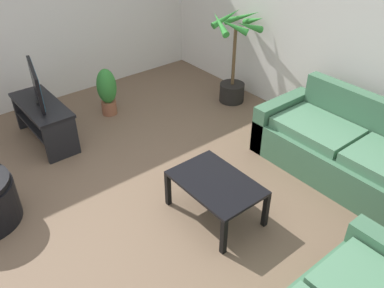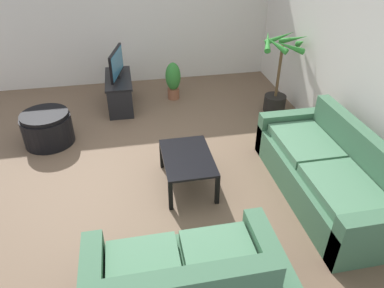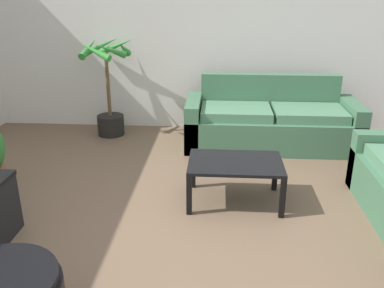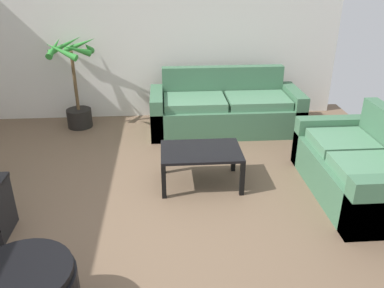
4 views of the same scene
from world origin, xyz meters
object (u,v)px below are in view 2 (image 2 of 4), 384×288
Objects in this scene: tv at (116,63)px; potted_palm at (279,79)px; ottoman at (47,128)px; tv_stand at (119,88)px; couch_loveseat at (185,286)px; coffee_table at (187,160)px; potted_plant_small at (173,80)px; couch_main at (326,175)px.

potted_palm is at bearing 75.05° from tv.
tv is at bearing 133.54° from ottoman.
potted_palm is (0.72, 2.69, 0.25)m from tv_stand.
couch_loveseat is 2.10× the size of tv.
tv reaches higher than coffee_table.
coffee_table is at bearing -4.48° from potted_plant_small.
ottoman is (-3.10, -1.55, -0.05)m from couch_loveseat.
couch_main reaches higher than potted_plant_small.
couch_main is 3.40m from potted_plant_small.
couch_loveseat is at bearing 6.13° from tv.
coffee_table is 1.24× the size of ottoman.
couch_loveseat reaches higher than coffee_table.
potted_palm is at bearing 75.06° from tv_stand.
tv_stand reaches higher than ottoman.
couch_main is at bearing 39.06° from tv_stand.
ottoman is (0.34, -3.79, -0.36)m from potted_palm.
tv is (-2.96, -2.40, 0.50)m from couch_main.
ottoman is at bearing -126.34° from coffee_table.
tv is 1.63m from ottoman.
potted_plant_small is at bearing 96.88° from tv_stand.
couch_main is 1.63× the size of potted_palm.
potted_plant_small is at bearing 96.95° from tv.
coffee_table is at bearing 17.82° from tv.
tv_stand is 1.53m from ottoman.
tv_stand is 1.57× the size of potted_plant_small.
ottoman reaches higher than coffee_table.
tv is (0.00, 0.00, 0.45)m from tv_stand.
coffee_table is (-0.52, -1.62, 0.07)m from couch_main.
tv is at bearing -140.97° from couch_main.
tv_stand is 1.38× the size of tv.
tv_stand is at bearing -83.12° from potted_plant_small.
ottoman is (-1.39, -1.89, -0.13)m from coffee_table.
ottoman is at bearing -84.94° from potted_palm.
tv_stand is 1.21× the size of coffee_table.
potted_plant_small reaches higher than tv_stand.
potted_palm is at bearing 132.29° from coffee_table.
tv is (-4.15, -0.45, 0.50)m from couch_loveseat.
ottoman is (-1.91, -3.51, -0.06)m from couch_main.
potted_plant_small is (-0.84, -1.70, -0.23)m from potted_palm.
potted_plant_small is at bearing -155.33° from couch_main.
tv_stand is at bearing -103.51° from tv.
ottoman is at bearing -46.46° from tv.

